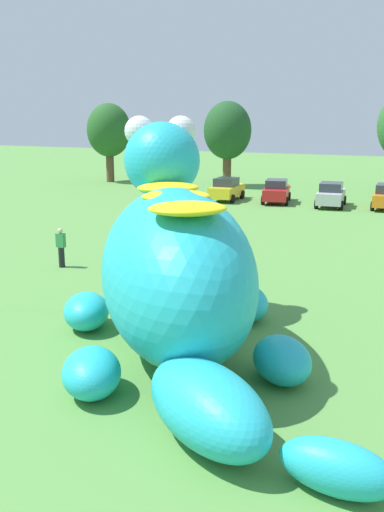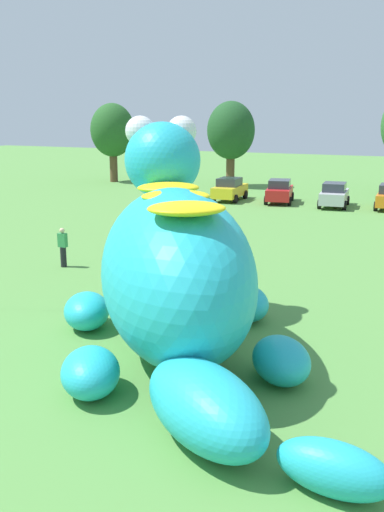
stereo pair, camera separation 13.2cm
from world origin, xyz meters
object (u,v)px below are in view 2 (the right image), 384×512
(giant_inflatable_creature, at_px, (177,271))
(car_red, at_px, (280,191))
(spectator_mid_field, at_px, (63,248))
(car_silver, at_px, (334,195))
(car_yellow, at_px, (230,189))

(giant_inflatable_creature, height_order, car_red, giant_inflatable_creature)
(spectator_mid_field, bearing_deg, car_red, 81.96)
(car_red, distance_m, spectator_mid_field, 22.05)
(car_red, height_order, spectator_mid_field, car_red)
(car_red, bearing_deg, car_silver, -3.38)
(car_yellow, bearing_deg, car_silver, 1.50)
(car_red, bearing_deg, spectator_mid_field, -98.04)
(car_yellow, xyz_separation_m, car_silver, (7.84, 0.21, 0.00))
(car_silver, bearing_deg, spectator_mid_field, -108.32)
(car_silver, distance_m, spectator_mid_field, 22.75)
(car_red, relative_size, spectator_mid_field, 2.55)
(car_red, relative_size, car_silver, 1.02)
(car_yellow, bearing_deg, giant_inflatable_creature, -71.44)
(car_yellow, relative_size, car_silver, 0.99)
(car_silver, relative_size, spectator_mid_field, 2.49)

